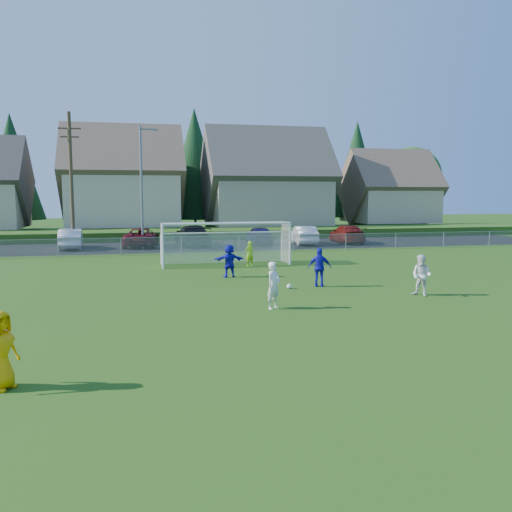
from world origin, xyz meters
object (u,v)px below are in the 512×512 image
(car_e, at_px, (259,235))
(goalkeeper, at_px, (250,254))
(player_white_a, at_px, (274,285))
(car_b, at_px, (71,239))
(player_white_b, at_px, (422,275))
(soccer_goal, at_px, (225,237))
(soccer_ball, at_px, (289,286))
(player_blue_a, at_px, (320,267))
(car_c, at_px, (141,237))
(player_blue_b, at_px, (229,261))
(car_g, at_px, (347,234))
(car_d, at_px, (192,236))
(car_f, at_px, (304,235))
(referee, at_px, (0,350))

(car_e, bearing_deg, goalkeeper, 77.33)
(player_white_a, relative_size, car_b, 0.37)
(player_white_b, distance_m, car_b, 27.75)
(player_white_b, relative_size, soccer_goal, 0.23)
(player_white_b, xyz_separation_m, car_e, (-1.32, 22.92, -0.10))
(soccer_ball, bearing_deg, car_b, 118.90)
(player_blue_a, relative_size, car_b, 0.38)
(car_c, bearing_deg, soccer_ball, 112.36)
(player_blue_b, xyz_separation_m, goalkeeper, (1.85, 3.76, -0.10))
(player_blue_b, bearing_deg, player_blue_a, 130.39)
(player_white_a, bearing_deg, car_g, 24.11)
(car_c, relative_size, car_d, 0.92)
(soccer_ball, height_order, goalkeeper, goalkeeper)
(soccer_ball, bearing_deg, car_f, 70.17)
(player_white_b, bearing_deg, soccer_goal, 174.22)
(car_e, xyz_separation_m, soccer_goal, (-4.77, -11.45, 0.89))
(referee, bearing_deg, car_g, -1.33)
(goalkeeper, relative_size, car_g, 0.28)
(player_white_a, bearing_deg, car_b, 73.68)
(car_g, bearing_deg, player_blue_a, 71.48)
(player_white_b, height_order, car_d, player_white_b)
(player_blue_a, height_order, car_g, player_blue_a)
(soccer_ball, distance_m, car_c, 21.32)
(player_blue_b, relative_size, car_e, 0.38)
(player_blue_b, relative_size, soccer_goal, 0.22)
(player_blue_a, bearing_deg, player_white_b, 158.42)
(player_blue_a, height_order, car_f, player_blue_a)
(referee, relative_size, car_b, 0.37)
(goalkeeper, bearing_deg, player_blue_a, 84.21)
(referee, distance_m, player_white_b, 16.05)
(car_c, xyz_separation_m, car_f, (12.90, -1.07, 0.02))
(car_d, bearing_deg, car_f, 174.04)
(goalkeeper, bearing_deg, referee, 44.56)
(referee, height_order, car_g, referee)
(player_blue_a, height_order, car_b, player_blue_a)
(referee, height_order, goalkeeper, referee)
(soccer_ball, bearing_deg, car_c, 106.08)
(car_g, bearing_deg, car_f, 13.28)
(car_g, relative_size, soccer_goal, 0.69)
(referee, height_order, player_white_a, referee)
(referee, xyz_separation_m, player_white_a, (7.71, 6.50, -0.00))
(soccer_ball, distance_m, car_b, 22.91)
(car_e, relative_size, soccer_goal, 0.59)
(player_white_a, relative_size, player_white_b, 1.02)
(goalkeeper, xyz_separation_m, car_b, (-10.96, 12.45, 0.03))
(car_b, bearing_deg, car_e, 177.31)
(player_blue_b, distance_m, soccer_goal, 4.99)
(referee, height_order, car_b, referee)
(goalkeeper, relative_size, car_b, 0.31)
(player_blue_b, bearing_deg, car_b, -63.85)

